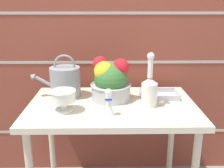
% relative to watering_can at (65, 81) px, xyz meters
% --- Properties ---
extents(brick_wall, '(3.60, 0.08, 2.20)m').
position_rel_watering_can_xyz_m(brick_wall, '(0.31, 0.30, 0.25)').
color(brick_wall, brown).
rests_on(brick_wall, ground_plane).
extents(patio_table, '(1.05, 0.67, 0.74)m').
position_rel_watering_can_xyz_m(patio_table, '(0.31, -0.14, -0.19)').
color(patio_table, beige).
rests_on(patio_table, ground_plane).
extents(watering_can, '(0.34, 0.20, 0.29)m').
position_rel_watering_can_xyz_m(watering_can, '(0.00, 0.00, 0.00)').
color(watering_can, gray).
rests_on(watering_can, patio_table).
extents(crystal_pedestal_bowl, '(0.15, 0.15, 0.13)m').
position_rel_watering_can_xyz_m(crystal_pedestal_bowl, '(0.03, -0.25, -0.02)').
color(crystal_pedestal_bowl, silver).
rests_on(crystal_pedestal_bowl, patio_table).
extents(flower_planter, '(0.27, 0.27, 0.28)m').
position_rel_watering_can_xyz_m(flower_planter, '(0.30, -0.06, 0.02)').
color(flower_planter, '#ADADB2').
rests_on(flower_planter, patio_table).
extents(glass_decanter, '(0.10, 0.10, 0.33)m').
position_rel_watering_can_xyz_m(glass_decanter, '(0.54, -0.18, 0.00)').
color(glass_decanter, silver).
rests_on(glass_decanter, patio_table).
extents(figurine_vase, '(0.07, 0.07, 0.16)m').
position_rel_watering_can_xyz_m(figurine_vase, '(0.29, -0.32, -0.04)').
color(figurine_vase, white).
rests_on(figurine_vase, patio_table).
extents(wire_tray, '(0.25, 0.18, 0.04)m').
position_rel_watering_can_xyz_m(wire_tray, '(0.63, -0.02, -0.09)').
color(wire_tray, '#B7B7BC').
rests_on(wire_tray, patio_table).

